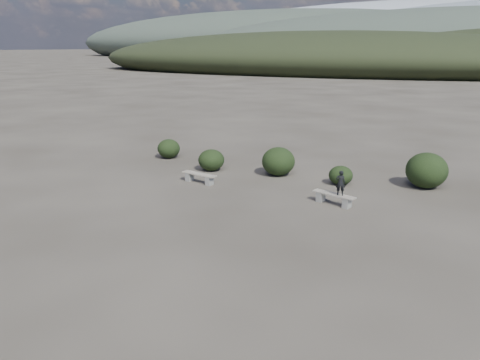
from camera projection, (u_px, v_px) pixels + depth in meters
The scene contains 10 objects.
ground at pixel (195, 249), 13.31m from camera, with size 1200.00×1200.00×0.00m, color #322D27.
bench_left at pixel (199, 177), 19.65m from camera, with size 1.66×0.58×0.41m.
bench_right at pixel (334, 198), 16.96m from camera, with size 1.67×0.76×0.41m.
seated_person at pixel (340, 183), 16.64m from camera, with size 0.34×0.22×0.92m, color black.
shrub_a at pixel (211, 160), 21.56m from camera, with size 1.21×1.21×0.99m, color black.
shrub_b at pixel (278, 161), 20.74m from camera, with size 1.47×1.47×1.26m, color black.
shrub_c at pixel (341, 175), 19.38m from camera, with size 0.99×0.99×0.79m, color black.
shrub_d at pixel (427, 170), 18.89m from camera, with size 1.65×1.65×1.44m, color black.
shrub_f at pixel (169, 149), 24.00m from camera, with size 1.15×1.15×0.97m, color black.
mountain_ridges at pixel (458, 38), 305.50m from camera, with size 500.00×400.00×56.00m.
Camera 1 is at (6.59, -10.41, 5.56)m, focal length 35.00 mm.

